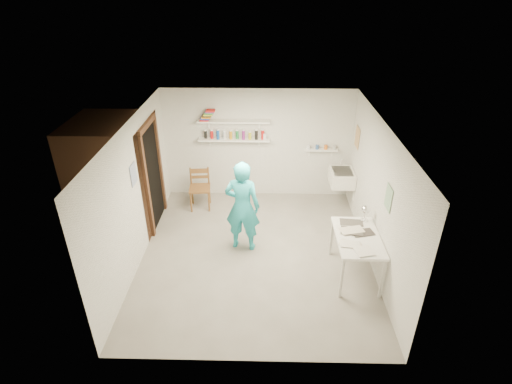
{
  "coord_description": "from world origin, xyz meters",
  "views": [
    {
      "loc": [
        0.14,
        -5.73,
        4.42
      ],
      "look_at": [
        0.0,
        0.4,
        1.05
      ],
      "focal_mm": 28.0,
      "sensor_mm": 36.0,
      "label": 1
    }
  ],
  "objects_px": {
    "wooden_chair": "(200,188)",
    "desk_lamp": "(366,209)",
    "wall_clock": "(241,186)",
    "man": "(242,207)",
    "work_table": "(355,256)",
    "belfast_sink": "(342,178)"
  },
  "relations": [
    {
      "from": "work_table",
      "to": "man",
      "type": "bearing_deg",
      "value": 158.67
    },
    {
      "from": "wall_clock",
      "to": "desk_lamp",
      "type": "distance_m",
      "value": 2.16
    },
    {
      "from": "man",
      "to": "work_table",
      "type": "bearing_deg",
      "value": 168.31
    },
    {
      "from": "belfast_sink",
      "to": "man",
      "type": "relative_size",
      "value": 0.35
    },
    {
      "from": "man",
      "to": "desk_lamp",
      "type": "distance_m",
      "value": 2.09
    },
    {
      "from": "belfast_sink",
      "to": "man",
      "type": "distance_m",
      "value": 2.48
    },
    {
      "from": "desk_lamp",
      "to": "wooden_chair",
      "type": "bearing_deg",
      "value": 151.56
    },
    {
      "from": "belfast_sink",
      "to": "work_table",
      "type": "xyz_separation_m",
      "value": [
        -0.11,
        -2.21,
        -0.32
      ]
    },
    {
      "from": "wooden_chair",
      "to": "desk_lamp",
      "type": "relative_size",
      "value": 6.41
    },
    {
      "from": "belfast_sink",
      "to": "man",
      "type": "xyz_separation_m",
      "value": [
        -1.98,
        -1.47,
        0.15
      ]
    },
    {
      "from": "man",
      "to": "work_table",
      "type": "distance_m",
      "value": 2.06
    },
    {
      "from": "wall_clock",
      "to": "man",
      "type": "bearing_deg",
      "value": -70.71
    },
    {
      "from": "belfast_sink",
      "to": "desk_lamp",
      "type": "bearing_deg",
      "value": -87.37
    },
    {
      "from": "wall_clock",
      "to": "work_table",
      "type": "bearing_deg",
      "value": -16.76
    },
    {
      "from": "man",
      "to": "wooden_chair",
      "type": "bearing_deg",
      "value": -45.01
    },
    {
      "from": "wooden_chair",
      "to": "work_table",
      "type": "xyz_separation_m",
      "value": [
        2.85,
        -2.11,
        -0.08
      ]
    },
    {
      "from": "wooden_chair",
      "to": "man",
      "type": "bearing_deg",
      "value": -59.46
    },
    {
      "from": "wooden_chair",
      "to": "desk_lamp",
      "type": "distance_m",
      "value": 3.5
    },
    {
      "from": "man",
      "to": "wall_clock",
      "type": "distance_m",
      "value": 0.36
    },
    {
      "from": "wall_clock",
      "to": "work_table",
      "type": "distance_m",
      "value": 2.26
    },
    {
      "from": "wall_clock",
      "to": "desk_lamp",
      "type": "relative_size",
      "value": 2.13
    },
    {
      "from": "desk_lamp",
      "to": "man",
      "type": "bearing_deg",
      "value": 172.53
    }
  ]
}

